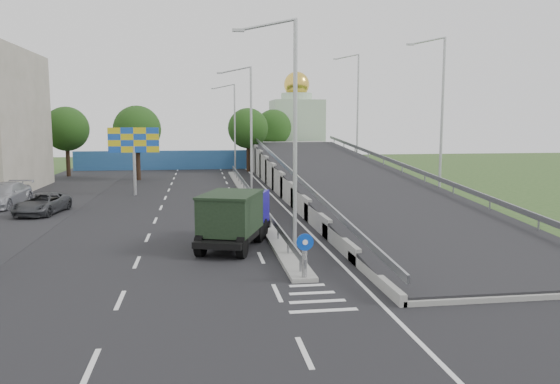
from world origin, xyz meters
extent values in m
plane|color=#2D4C1E|center=(0.00, 0.00, 0.00)|extent=(160.00, 160.00, 0.00)
cube|color=black|center=(-3.00, 20.00, 0.00)|extent=(26.00, 90.00, 0.04)
cube|color=black|center=(-16.00, 20.00, 0.00)|extent=(8.00, 90.00, 0.05)
cube|color=gray|center=(0.00, 24.00, 0.10)|extent=(1.00, 44.00, 0.20)
cube|color=gray|center=(12.30, 24.00, 2.35)|extent=(0.10, 50.00, 0.32)
cube|color=gray|center=(2.80, 24.00, 2.35)|extent=(0.10, 50.00, 0.32)
cube|color=gray|center=(0.00, 24.00, 0.75)|extent=(0.08, 44.00, 0.32)
cylinder|color=gray|center=(0.00, 24.00, 0.50)|extent=(0.09, 0.09, 0.60)
cylinder|color=black|center=(0.00, 2.20, 0.80)|extent=(0.20, 0.20, 1.20)
cylinder|color=#0C3FBF|center=(0.00, 2.12, 1.55)|extent=(0.64, 0.05, 0.64)
cylinder|color=white|center=(0.00, 2.09, 1.55)|extent=(0.20, 0.03, 0.20)
cylinder|color=#B2B5B7|center=(0.30, 6.00, 5.20)|extent=(0.18, 0.18, 10.00)
cylinder|color=#B2B5B7|center=(-0.90, 6.00, 9.95)|extent=(2.57, 0.12, 0.66)
cube|color=#B2B5B7|center=(-2.10, 6.00, 9.70)|extent=(0.50, 0.18, 0.12)
cylinder|color=#B2B5B7|center=(0.30, 26.00, 5.20)|extent=(0.18, 0.18, 10.00)
cylinder|color=#B2B5B7|center=(-0.90, 26.00, 9.95)|extent=(2.57, 0.12, 0.66)
cube|color=#B2B5B7|center=(-2.10, 26.00, 9.70)|extent=(0.50, 0.18, 0.12)
cylinder|color=#B2B5B7|center=(0.30, 46.00, 5.20)|extent=(0.18, 0.18, 10.00)
cylinder|color=#B2B5B7|center=(-0.90, 46.00, 9.95)|extent=(2.57, 0.12, 0.66)
cube|color=#B2B5B7|center=(-2.10, 46.00, 9.70)|extent=(0.50, 0.18, 0.12)
cube|color=#2A5C9C|center=(-4.00, 52.00, 1.20)|extent=(30.00, 0.50, 2.40)
cube|color=#B2CCAD|center=(10.00, 60.00, 4.50)|extent=(7.00, 7.00, 9.00)
cylinder|color=#B2CCAD|center=(10.00, 60.00, 9.50)|extent=(4.40, 4.40, 1.00)
sphere|color=gold|center=(10.00, 60.00, 11.20)|extent=(3.60, 3.60, 3.60)
cone|color=gold|center=(10.00, 60.00, 13.20)|extent=(0.30, 0.30, 1.20)
cylinder|color=#B2B5B7|center=(-9.00, 28.00, 2.00)|extent=(0.24, 0.24, 4.00)
cube|color=gold|center=(-9.00, 28.00, 4.50)|extent=(4.00, 0.20, 2.00)
cylinder|color=black|center=(-10.00, 40.00, 2.00)|extent=(0.44, 0.44, 4.00)
sphere|color=#17390F|center=(-10.00, 40.00, 5.20)|extent=(4.80, 4.80, 4.80)
cylinder|color=black|center=(2.00, 48.00, 2.00)|extent=(0.44, 0.44, 4.00)
sphere|color=#17390F|center=(2.00, 48.00, 5.20)|extent=(4.80, 4.80, 4.80)
cylinder|color=black|center=(-18.00, 45.00, 2.00)|extent=(0.44, 0.44, 4.00)
sphere|color=#17390F|center=(-18.00, 45.00, 5.20)|extent=(4.80, 4.80, 4.80)
cylinder|color=black|center=(6.00, 55.00, 2.00)|extent=(0.44, 0.44, 4.00)
sphere|color=#17390F|center=(6.00, 55.00, 5.20)|extent=(4.80, 4.80, 4.80)
cylinder|color=black|center=(-2.44, 10.67, 0.52)|extent=(0.66, 1.09, 1.04)
cylinder|color=black|center=(-0.65, 10.05, 0.52)|extent=(0.66, 1.09, 1.04)
cylinder|color=black|center=(-2.72, 9.86, 0.52)|extent=(0.66, 1.09, 1.04)
cylinder|color=black|center=(-0.93, 9.24, 0.52)|extent=(0.66, 1.09, 1.04)
cylinder|color=black|center=(-3.81, 6.73, 0.52)|extent=(0.66, 1.09, 1.04)
cylinder|color=black|center=(-2.02, 6.11, 0.52)|extent=(0.66, 1.09, 1.04)
cube|color=black|center=(-2.20, 8.48, 0.66)|extent=(3.99, 6.27, 0.28)
cube|color=#130B7A|center=(-1.47, 10.58, 1.61)|extent=(2.56, 2.15, 1.61)
cube|color=black|center=(-1.23, 11.27, 2.04)|extent=(1.72, 0.64, 0.66)
cube|color=black|center=(-1.21, 11.35, 0.62)|extent=(2.11, 0.85, 0.47)
cube|color=black|center=(-2.39, 7.94, 1.71)|extent=(3.33, 4.15, 1.71)
cube|color=black|center=(-2.39, 7.94, 2.61)|extent=(3.45, 4.27, 0.11)
imported|color=#37393D|center=(-13.94, 19.56, 0.68)|extent=(3.03, 5.19, 1.36)
imported|color=#A5A6AE|center=(-17.44, 23.17, 0.84)|extent=(2.88, 6.00, 1.68)
camera|label=1|loc=(-3.79, -17.19, 5.94)|focal=35.00mm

